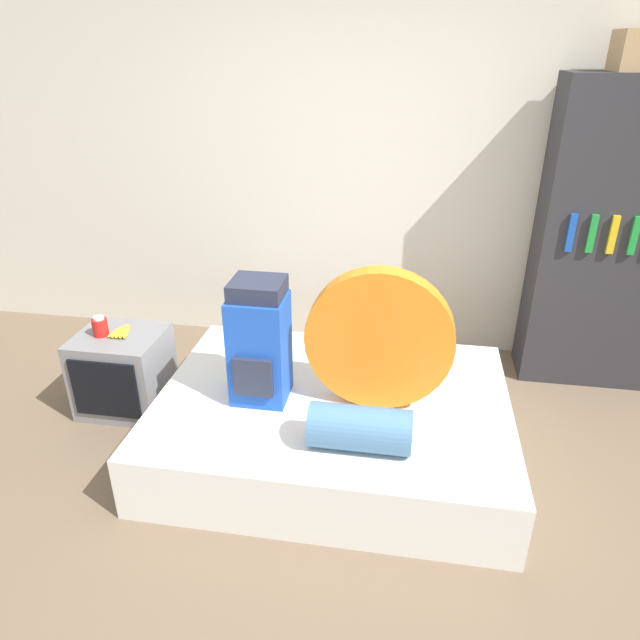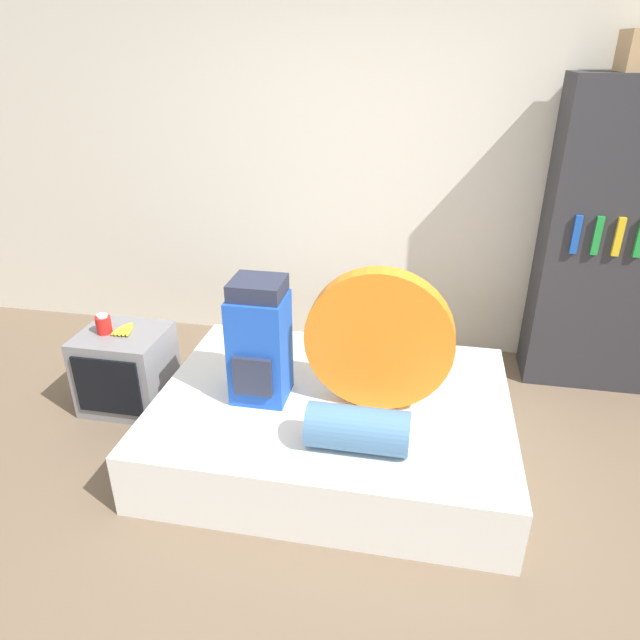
% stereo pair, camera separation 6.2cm
% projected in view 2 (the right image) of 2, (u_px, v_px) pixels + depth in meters
% --- Properties ---
extents(ground_plane, '(16.00, 16.00, 0.00)m').
position_uv_depth(ground_plane, '(328.00, 545.00, 2.60)').
color(ground_plane, brown).
extents(wall_back, '(8.00, 0.05, 2.60)m').
position_uv_depth(wall_back, '(383.00, 169.00, 3.87)').
color(wall_back, silver).
rests_on(wall_back, ground_plane).
extents(bed, '(1.88, 1.42, 0.35)m').
position_uv_depth(bed, '(333.00, 422.00, 3.16)').
color(bed, white).
rests_on(bed, ground_plane).
extents(backpack, '(0.29, 0.30, 0.67)m').
position_uv_depth(backpack, '(260.00, 342.00, 2.95)').
color(backpack, blue).
rests_on(backpack, bed).
extents(tent_bag, '(0.75, 0.11, 0.75)m').
position_uv_depth(tent_bag, '(379.00, 340.00, 2.86)').
color(tent_bag, orange).
rests_on(tent_bag, bed).
extents(sleeping_roll, '(0.48, 0.21, 0.21)m').
position_uv_depth(sleeping_roll, '(358.00, 429.00, 2.64)').
color(sleeping_roll, teal).
rests_on(sleeping_roll, bed).
extents(television, '(0.51, 0.46, 0.50)m').
position_uv_depth(television, '(127.00, 369.00, 3.53)').
color(television, gray).
rests_on(television, ground_plane).
extents(canister, '(0.09, 0.09, 0.12)m').
position_uv_depth(canister, '(104.00, 324.00, 3.40)').
color(canister, red).
rests_on(canister, television).
extents(banana_bunch, '(0.13, 0.18, 0.03)m').
position_uv_depth(banana_bunch, '(126.00, 329.00, 3.44)').
color(banana_bunch, yellow).
rests_on(banana_bunch, television).
extents(bookshelf, '(0.88, 0.38, 1.93)m').
position_uv_depth(bookshelf, '(617.00, 242.00, 3.52)').
color(bookshelf, '#2D2D33').
rests_on(bookshelf, ground_plane).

